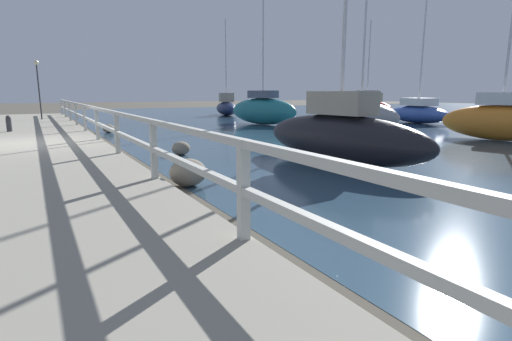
{
  "coord_description": "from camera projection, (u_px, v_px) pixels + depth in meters",
  "views": [
    {
      "loc": [
        0.3,
        -13.03,
        1.63
      ],
      "look_at": [
        5.87,
        -3.03,
        -0.6
      ],
      "focal_mm": 28.0,
      "sensor_mm": 36.0,
      "label": 1
    }
  ],
  "objects": [
    {
      "name": "dock_lamp",
      "position": [
        38.0,
        78.0,
        21.1
      ],
      "size": [
        0.24,
        0.24,
        3.09
      ],
      "color": "#2D2D33",
      "rests_on": "dock_walkway"
    },
    {
      "name": "mooring_bollard",
      "position": [
        9.0,
        123.0,
        14.69
      ],
      "size": [
        0.18,
        0.18,
        0.6
      ],
      "color": "#333338",
      "rests_on": "dock_walkway"
    },
    {
      "name": "ground_plane",
      "position": [
        24.0,
        151.0,
        11.34
      ],
      "size": [
        120.0,
        120.0,
        0.0
      ],
      "primitive_type": "plane",
      "color": "#4C473D"
    },
    {
      "name": "sailboat_blue",
      "position": [
        418.0,
        113.0,
        21.65
      ],
      "size": [
        2.25,
        4.55,
        6.57
      ],
      "rotation": [
        0.0,
        0.0,
        -0.17
      ],
      "color": "#2D4C9E",
      "rests_on": "water_surface"
    },
    {
      "name": "sailboat_teal",
      "position": [
        263.0,
        110.0,
        20.62
      ],
      "size": [
        2.34,
        4.5,
        8.07
      ],
      "rotation": [
        0.0,
        0.0,
        0.29
      ],
      "color": "#1E707A",
      "rests_on": "water_surface"
    },
    {
      "name": "boulder_upstream",
      "position": [
        181.0,
        148.0,
        10.58
      ],
      "size": [
        0.49,
        0.44,
        0.36
      ],
      "color": "slate",
      "rests_on": "ground"
    },
    {
      "name": "sailboat_navy",
      "position": [
        227.0,
        107.0,
        29.16
      ],
      "size": [
        2.41,
        4.47,
        6.71
      ],
      "rotation": [
        0.0,
        0.0,
        -0.26
      ],
      "color": "#192347",
      "rests_on": "water_surface"
    },
    {
      "name": "sailboat_orange",
      "position": [
        501.0,
        120.0,
        13.7
      ],
      "size": [
        1.93,
        4.07,
        7.12
      ],
      "rotation": [
        0.0,
        0.0,
        0.23
      ],
      "color": "orange",
      "rests_on": "water_surface"
    },
    {
      "name": "boulder_mid_strip",
      "position": [
        188.0,
        173.0,
        7.05
      ],
      "size": [
        0.66,
        0.59,
        0.49
      ],
      "color": "slate",
      "rests_on": "ground"
    },
    {
      "name": "sailboat_black",
      "position": [
        340.0,
        134.0,
        9.28
      ],
      "size": [
        1.57,
        4.99,
        7.73
      ],
      "rotation": [
        0.0,
        0.0,
        0.11
      ],
      "color": "black",
      "rests_on": "water_surface"
    },
    {
      "name": "sailboat_red",
      "position": [
        366.0,
        107.0,
        27.8
      ],
      "size": [
        1.74,
        5.21,
        6.4
      ],
      "rotation": [
        0.0,
        0.0,
        -0.13
      ],
      "color": "red",
      "rests_on": "water_surface"
    },
    {
      "name": "sailboat_gray",
      "position": [
        361.0,
        115.0,
        16.48
      ],
      "size": [
        2.36,
        3.63,
        8.19
      ],
      "rotation": [
        0.0,
        0.0,
        0.26
      ],
      "color": "gray",
      "rests_on": "water_surface"
    },
    {
      "name": "boulder_far_strip",
      "position": [
        108.0,
        129.0,
        16.49
      ],
      "size": [
        0.47,
        0.42,
        0.35
      ],
      "color": "slate",
      "rests_on": "ground"
    },
    {
      "name": "dock_walkway",
      "position": [
        24.0,
        147.0,
        11.32
      ],
      "size": [
        4.21,
        36.0,
        0.22
      ],
      "color": "gray",
      "rests_on": "ground"
    },
    {
      "name": "railing",
      "position": [
        97.0,
        117.0,
        12.13
      ],
      "size": [
        0.1,
        32.5,
        0.99
      ],
      "color": "beige",
      "rests_on": "dock_walkway"
    }
  ]
}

